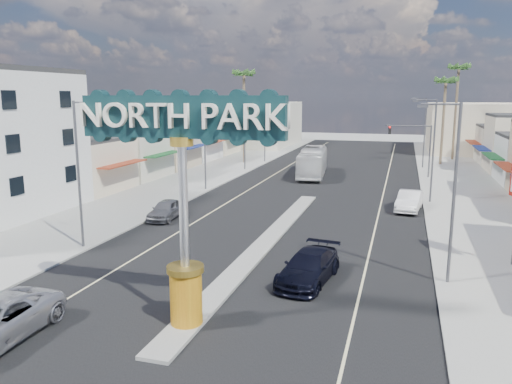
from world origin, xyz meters
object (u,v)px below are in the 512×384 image
Objects in this scene: palm_right_far at (459,73)px; car_parked_right at (409,201)px; traffic_signal_right at (414,140)px; streetlight_r_near at (451,185)px; streetlight_r_mid at (432,145)px; suv_right at (309,267)px; gateway_sign at (183,184)px; streetlight_l_near at (80,167)px; streetlight_r_far at (423,129)px; palm_right_mid at (446,85)px; car_parked_left at (166,210)px; streetlight_l_far at (266,126)px; streetlight_l_mid at (206,139)px; traffic_signal_left at (259,137)px; city_bus at (313,162)px; palm_left_far at (244,79)px.

palm_right_far is 2.86× the size of car_parked_right.
traffic_signal_right is 0.67× the size of streetlight_r_near.
car_parked_right is at bearing 95.63° from streetlight_r_near.
streetlight_r_mid reaches higher than suv_right.
gateway_sign is at bearing -102.68° from car_parked_right.
streetlight_l_near is (-10.43, 8.02, -0.86)m from gateway_sign.
streetlight_r_far is 0.74× the size of palm_right_mid.
car_parked_right reaches higher than suv_right.
palm_right_mid is 44.89m from car_parked_left.
streetlight_l_far is 32.30m from car_parked_right.
streetlight_r_mid is 23.05m from suv_right.
streetlight_l_mid is 22.00m from streetlight_l_far.
city_bus is (7.18, -2.05, -2.65)m from traffic_signal_left.
palm_right_far is (25.43, 32.00, 7.32)m from streetlight_l_mid.
car_parked_right reaches higher than car_parked_left.
traffic_signal_left is at bearing 102.33° from gateway_sign.
streetlight_l_near reaches higher than suv_right.
gateway_sign is 1.02× the size of streetlight_l_near.
streetlight_r_near is at bearing -26.68° from car_parked_left.
streetlight_r_mid reaches higher than car_parked_right.
car_parked_left is at bearing 80.01° from streetlight_l_near.
city_bus reaches higher than car_parked_right.
traffic_signal_right is 1.38× the size of car_parked_left.
traffic_signal_left is at bearing -143.33° from palm_right_far.
streetlight_l_far is at bearing 134.10° from car_parked_right.
traffic_signal_right is 20.59m from palm_right_far.
suv_right is at bearing -56.60° from streetlight_l_mid.
streetlight_l_mid is 1.00× the size of streetlight_r_near.
city_bus is (-12.43, 31.95, -3.44)m from streetlight_r_near.
car_parked_left is (-18.18, -25.86, -3.53)m from traffic_signal_right.
palm_right_far is at bearing 63.94° from streetlight_l_near.
streetlight_r_mid is (20.87, 0.00, 0.00)m from streetlight_l_mid.
streetlight_r_near is 42.00m from streetlight_r_far.
suv_right is at bearing -86.00° from city_bus.
streetlight_l_near reaches higher than car_parked_left.
palm_left_far is (-3.82, 6.01, 7.22)m from traffic_signal_left.
car_parked_right is at bearing -61.03° from city_bus.
gateway_sign is 1.02× the size of streetlight_l_far.
streetlight_r_far is 44.37m from suv_right.
traffic_signal_left is at bearing 84.90° from streetlight_l_mid.
streetlight_r_far is (19.62, 8.01, 0.79)m from traffic_signal_left.
traffic_signal_left is 24.11m from streetlight_r_mid.
city_bus is at bearing -136.86° from palm_right_mid.
streetlight_l_mid is 0.77× the size of city_bus.
car_parked_left is 0.88× the size of car_parked_right.
streetlight_l_mid is 1.00× the size of streetlight_r_mid.
palm_right_far reaches higher than streetlight_l_mid.
suv_right is (14.29, -21.67, -4.29)m from streetlight_l_mid.
traffic_signal_left reaches higher than car_parked_right.
gateway_sign reaches higher than streetlight_l_far.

